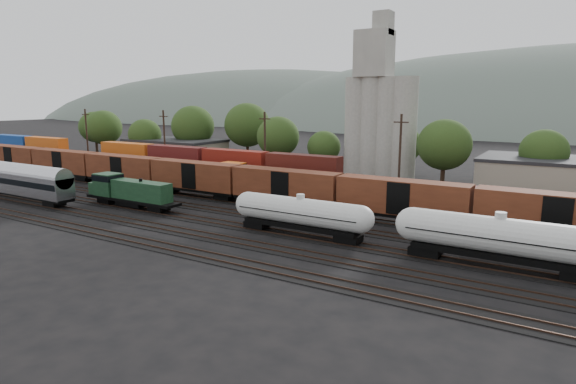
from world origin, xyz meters
The scene contains 14 objects.
ground centered at (0.00, 0.00, 0.00)m, with size 600.00×600.00×0.00m, color black.
tracks centered at (0.00, 0.00, 0.05)m, with size 180.00×33.20×0.20m.
green_locomotive centered at (-15.70, -5.00, 2.30)m, with size 15.11×2.67×4.00m.
tank_car_a centered at (10.51, -5.00, 2.51)m, with size 16.06×2.88×4.21m.
tank_car_b centered at (29.56, -5.00, 2.75)m, with size 17.67×3.16×4.63m.
passenger_coach centered at (-32.63, -10.00, 3.14)m, with size 22.49×2.77×5.11m.
orange_locomotive centered at (-5.62, 10.00, 2.52)m, with size 17.63×2.94×4.41m.
boxcar_string centered at (25.70, 5.00, 3.12)m, with size 184.40×2.90×4.20m.
container_wall centered at (-11.25, 15.00, 2.68)m, with size 163.23×2.60×5.80m.
grain_silo centered at (3.28, 36.00, 11.26)m, with size 13.40×5.00×29.00m.
industrial_sheds centered at (6.63, 35.25, 2.56)m, with size 119.38×17.26×5.10m.
tree_band centered at (8.36, 36.13, 7.62)m, with size 165.75×20.58×14.54m.
utility_poles centered at (0.00, 22.00, 6.21)m, with size 122.20×0.36×12.00m.
distant_hills centered at (23.92, 260.00, -20.56)m, with size 860.00×286.00×130.00m.
Camera 1 is at (34.48, -47.12, 14.08)m, focal length 30.00 mm.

